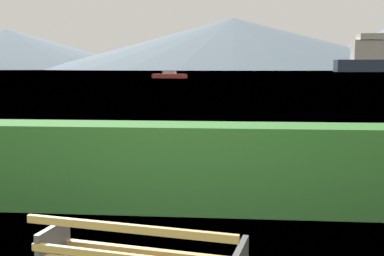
# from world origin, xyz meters

# --- Properties ---
(water_surface) EXTENTS (620.00, 620.00, 0.00)m
(water_surface) POSITION_xyz_m (0.00, 309.70, 0.00)
(water_surface) COLOR slate
(water_surface) RESTS_ON ground_plane
(hedge_row) EXTENTS (6.79, 0.88, 1.27)m
(hedge_row) POSITION_xyz_m (0.00, 3.02, 0.64)
(hedge_row) COLOR #387A33
(hedge_row) RESTS_ON ground_plane
(fishing_boat_near) EXTENTS (7.16, 3.71, 1.43)m
(fishing_boat_near) POSITION_xyz_m (-12.06, 91.18, 0.53)
(fishing_boat_near) COLOR #B2332D
(fishing_boat_near) RESTS_ON water_surface
(distant_hills) EXTENTS (888.60, 429.34, 84.46)m
(distant_hills) POSITION_xyz_m (25.97, 561.07, 33.28)
(distant_hills) COLOR slate
(distant_hills) RESTS_ON ground_plane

